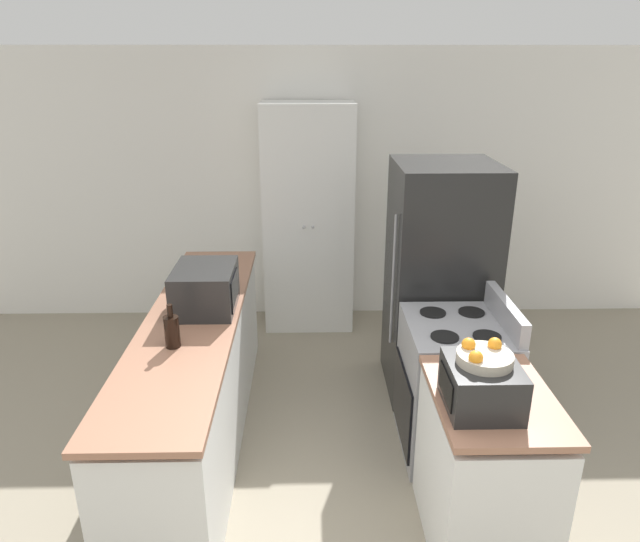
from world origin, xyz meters
TOP-DOWN VIEW (x-y plane):
  - wall_back at (0.00, 3.55)m, footprint 7.00×0.06m
  - counter_left at (-0.84, 1.44)m, footprint 0.60×2.68m
  - counter_right at (0.84, 0.51)m, footprint 0.60×0.82m
  - pantry_cabinet at (-0.08, 3.26)m, footprint 0.84×0.50m
  - stove at (0.86, 1.31)m, footprint 0.66×0.72m
  - refrigerator at (0.91, 2.09)m, footprint 0.76×0.77m
  - microwave at (-0.77, 1.59)m, footprint 0.40×0.50m
  - wine_bottle at (-0.88, 1.05)m, footprint 0.09×0.09m
  - toaster_oven at (0.74, 0.41)m, footprint 0.34×0.36m
  - fruit_bowl at (0.74, 0.43)m, footprint 0.27×0.27m

SIDE VIEW (x-z plane):
  - counter_left at x=-0.84m, z-range -0.02..0.90m
  - counter_right at x=0.84m, z-range -0.02..0.90m
  - stove at x=0.86m, z-range -0.07..1.01m
  - refrigerator at x=0.91m, z-range 0.00..1.80m
  - wine_bottle at x=-0.88m, z-range 0.89..1.15m
  - toaster_oven at x=0.74m, z-range 0.92..1.15m
  - microwave at x=-0.77m, z-range 0.92..1.21m
  - pantry_cabinet at x=-0.08m, z-range 0.00..2.13m
  - fruit_bowl at x=0.74m, z-range 1.14..1.23m
  - wall_back at x=0.00m, z-range 0.00..2.60m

